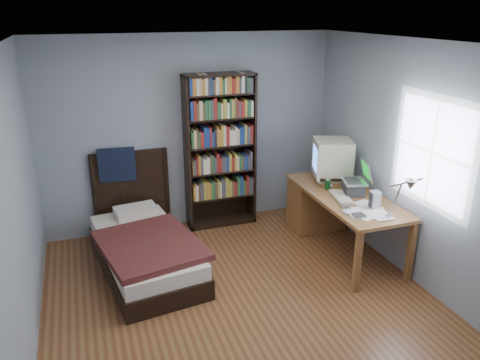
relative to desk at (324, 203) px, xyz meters
The scene contains 14 objects.
room 2.08m from the desk, 140.85° to the right, with size 4.20×4.24×2.50m.
desk is the anchor object (origin of this frame).
crt_monitor 0.61m from the desk, 10.26° to the right, with size 0.59×0.55×0.54m.
laptop 0.66m from the desk, 78.25° to the right, with size 0.40×0.38×0.40m.
desk_lamp 1.72m from the desk, 90.57° to the right, with size 0.22×0.49×0.58m.
keyboard 0.66m from the desk, 101.00° to the right, with size 0.16×0.42×0.03m, color beige.
speaker 1.03m from the desk, 85.32° to the right, with size 0.10×0.10×0.20m, color #9A9A9C.
soda_can 0.47m from the desk, 114.36° to the right, with size 0.07×0.07×0.12m, color #07370C.
mouse 0.39m from the desk, 102.39° to the right, with size 0.06×0.10×0.03m, color silver.
phone_silver 0.92m from the desk, 104.15° to the right, with size 0.05×0.11×0.02m, color #B8B7BC.
phone_grey 1.05m from the desk, 106.75° to the right, with size 0.04×0.09×0.02m, color #9A9A9C.
external_drive 1.14m from the desk, 100.51° to the right, with size 0.12×0.12×0.02m, color #9A9A9C.
bookshelf 1.49m from the desk, 147.47° to the left, with size 0.91×0.30×2.02m.
bed 2.32m from the desk, behind, with size 1.18×2.04×1.16m.
Camera 1 is at (-1.32, -3.65, 2.78)m, focal length 35.00 mm.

